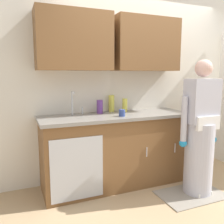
{
  "coord_description": "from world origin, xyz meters",
  "views": [
    {
      "loc": [
        -1.77,
        -2.11,
        1.45
      ],
      "look_at": [
        -0.67,
        0.55,
        1.0
      ],
      "focal_mm": 38.6,
      "sensor_mm": 36.0,
      "label": 1
    }
  ],
  "objects_px": {
    "bottle_water_short": "(111,103)",
    "cup_by_sink": "(122,113)",
    "sink": "(78,118)",
    "bottle_water_tall": "(125,105)",
    "bottle_cleaner_spray": "(100,107)",
    "person_at_sink": "(200,138)"
  },
  "relations": [
    {
      "from": "sink",
      "to": "person_at_sink",
      "type": "xyz_separation_m",
      "value": [
        1.33,
        -0.63,
        -0.23
      ]
    },
    {
      "from": "sink",
      "to": "bottle_cleaner_spray",
      "type": "xyz_separation_m",
      "value": [
        0.33,
        0.16,
        0.1
      ]
    },
    {
      "from": "person_at_sink",
      "to": "bottle_water_short",
      "type": "xyz_separation_m",
      "value": [
        -0.79,
        0.86,
        0.36
      ]
    },
    {
      "from": "sink",
      "to": "cup_by_sink",
      "type": "distance_m",
      "value": 0.54
    },
    {
      "from": "bottle_water_tall",
      "to": "bottle_cleaner_spray",
      "type": "relative_size",
      "value": 1.04
    },
    {
      "from": "sink",
      "to": "bottle_water_tall",
      "type": "distance_m",
      "value": 0.72
    },
    {
      "from": "person_at_sink",
      "to": "bottle_water_tall",
      "type": "distance_m",
      "value": 1.05
    },
    {
      "from": "cup_by_sink",
      "to": "bottle_cleaner_spray",
      "type": "bearing_deg",
      "value": 118.61
    },
    {
      "from": "bottle_water_short",
      "to": "bottle_cleaner_spray",
      "type": "xyz_separation_m",
      "value": [
        -0.2,
        -0.08,
        -0.03
      ]
    },
    {
      "from": "bottle_water_short",
      "to": "bottle_cleaner_spray",
      "type": "relative_size",
      "value": 1.29
    },
    {
      "from": "person_at_sink",
      "to": "cup_by_sink",
      "type": "xyz_separation_m",
      "value": [
        -0.82,
        0.46,
        0.29
      ]
    },
    {
      "from": "bottle_water_tall",
      "to": "cup_by_sink",
      "type": "distance_m",
      "value": 0.36
    },
    {
      "from": "bottle_water_tall",
      "to": "person_at_sink",
      "type": "bearing_deg",
      "value": -50.56
    },
    {
      "from": "bottle_water_short",
      "to": "bottle_cleaner_spray",
      "type": "bearing_deg",
      "value": -158.91
    },
    {
      "from": "person_at_sink",
      "to": "bottle_water_tall",
      "type": "bearing_deg",
      "value": 129.44
    },
    {
      "from": "bottle_water_short",
      "to": "cup_by_sink",
      "type": "distance_m",
      "value": 0.41
    },
    {
      "from": "bottle_water_short",
      "to": "cup_by_sink",
      "type": "height_order",
      "value": "bottle_water_short"
    },
    {
      "from": "sink",
      "to": "bottle_cleaner_spray",
      "type": "distance_m",
      "value": 0.38
    },
    {
      "from": "bottle_water_tall",
      "to": "bottle_water_short",
      "type": "distance_m",
      "value": 0.19
    },
    {
      "from": "person_at_sink",
      "to": "sink",
      "type": "bearing_deg",
      "value": 154.7
    },
    {
      "from": "bottle_cleaner_spray",
      "to": "cup_by_sink",
      "type": "xyz_separation_m",
      "value": [
        0.18,
        -0.32,
        -0.05
      ]
    },
    {
      "from": "sink",
      "to": "person_at_sink",
      "type": "distance_m",
      "value": 1.48
    }
  ]
}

